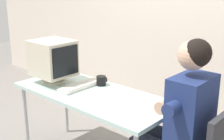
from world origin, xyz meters
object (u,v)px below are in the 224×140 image
Objects in this scene: keyboard at (82,86)px; desk at (92,98)px; desk_mug at (101,81)px; crt_monitor at (53,58)px; person_seated at (177,120)px.

desk is at bearing -11.33° from keyboard.
desk_mug reaches higher than keyboard.
crt_monitor is at bearing -174.32° from desk.
crt_monitor is 1.31m from person_seated.
person_seated reaches higher than desk.
person_seated reaches higher than crt_monitor.
keyboard is at bearing 15.15° from crt_monitor.
keyboard is (-0.17, 0.03, 0.07)m from desk.
desk_mug is at bearing 31.81° from crt_monitor.
person_seated is at bearing -9.92° from desk_mug.
crt_monitor is (-0.47, -0.05, 0.29)m from desk.
crt_monitor is 4.07× the size of desk_mug.
keyboard is 0.19m from desk_mug.
person_seated reaches higher than desk_mug.
desk_mug is at bearing 110.89° from desk.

